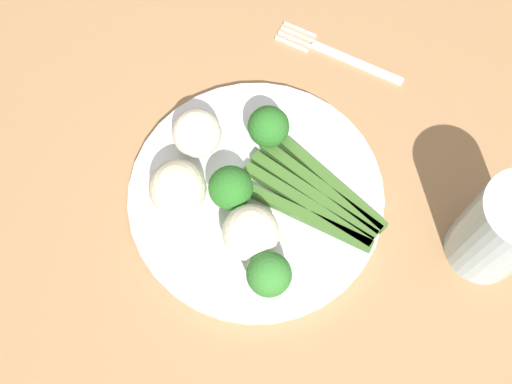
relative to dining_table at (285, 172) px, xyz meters
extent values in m
cube|color=tan|center=(0.00, 0.00, -0.67)|extent=(6.00, 6.00, 0.02)
cube|color=#9E754C|center=(0.00, 0.00, 0.07)|extent=(1.48, 1.09, 0.04)
cylinder|color=white|center=(-0.08, 0.02, 0.09)|extent=(0.28, 0.28, 0.01)
cube|color=#3D6626|center=(-0.04, -0.06, 0.11)|extent=(0.09, 0.14, 0.01)
cube|color=#3D6626|center=(-0.05, -0.05, 0.11)|extent=(0.08, 0.15, 0.01)
cube|color=#3D6626|center=(-0.07, -0.04, 0.11)|extent=(0.07, 0.15, 0.01)
cube|color=#3D6626|center=(-0.08, -0.04, 0.11)|extent=(0.06, 0.15, 0.01)
cube|color=#3D6626|center=(-0.09, -0.04, 0.11)|extent=(0.04, 0.16, 0.01)
cylinder|color=#609E3D|center=(-0.17, -0.02, 0.11)|extent=(0.02, 0.02, 0.02)
sphere|color=#337A2D|center=(-0.17, -0.02, 0.13)|extent=(0.05, 0.05, 0.05)
cylinder|color=#568E33|center=(-0.09, 0.04, 0.11)|extent=(0.02, 0.02, 0.02)
sphere|color=#286B23|center=(-0.09, 0.04, 0.13)|extent=(0.05, 0.05, 0.05)
cylinder|color=#568E33|center=(-0.01, 0.02, 0.11)|extent=(0.02, 0.02, 0.02)
sphere|color=#286B23|center=(-0.01, 0.02, 0.13)|extent=(0.05, 0.05, 0.05)
sphere|color=white|center=(-0.04, 0.10, 0.13)|extent=(0.05, 0.05, 0.05)
sphere|color=silver|center=(-0.13, 0.01, 0.13)|extent=(0.06, 0.06, 0.06)
sphere|color=beige|center=(-0.10, 0.09, 0.13)|extent=(0.06, 0.06, 0.06)
cube|color=silver|center=(0.12, -0.06, 0.09)|extent=(0.03, 0.12, 0.00)
cube|color=silver|center=(0.15, 0.02, 0.09)|extent=(0.01, 0.04, 0.00)
cube|color=silver|center=(0.15, 0.02, 0.09)|extent=(0.01, 0.04, 0.00)
cube|color=silver|center=(0.14, 0.03, 0.09)|extent=(0.01, 0.04, 0.00)
cube|color=silver|center=(0.13, 0.03, 0.09)|extent=(0.01, 0.04, 0.00)
cylinder|color=silver|center=(-0.07, -0.23, 0.15)|extent=(0.08, 0.08, 0.13)
camera|label=1|loc=(-0.33, -0.05, 0.75)|focal=44.80mm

